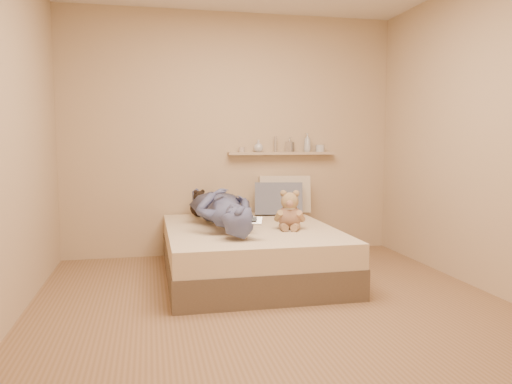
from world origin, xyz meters
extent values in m
plane|color=#896647|center=(0.00, 0.00, 0.00)|extent=(3.80, 3.80, 0.00)
plane|color=tan|center=(0.00, 1.90, 1.30)|extent=(3.60, 0.00, 3.60)
plane|color=tan|center=(0.00, -1.90, 1.30)|extent=(3.60, 0.00, 3.60)
plane|color=tan|center=(-1.80, 0.00, 1.30)|extent=(0.00, 3.80, 3.80)
plane|color=tan|center=(1.80, 0.00, 1.30)|extent=(0.00, 3.80, 3.80)
cube|color=brown|center=(0.00, 0.93, 0.12)|extent=(1.50, 1.90, 0.25)
cube|color=beige|center=(0.00, 0.93, 0.35)|extent=(1.48, 1.88, 0.20)
cube|color=#B6B7BD|center=(-0.11, 0.33, 0.61)|extent=(0.19, 0.13, 0.06)
cube|color=black|center=(-0.11, 0.32, 0.62)|extent=(0.10, 0.07, 0.03)
sphere|color=#966B52|center=(0.33, 0.76, 0.56)|extent=(0.21, 0.21, 0.21)
sphere|color=tan|center=(0.33, 0.75, 0.70)|extent=(0.16, 0.16, 0.16)
sphere|color=#9F8457|center=(0.27, 0.76, 0.77)|extent=(0.06, 0.06, 0.06)
sphere|color=tan|center=(0.38, 0.73, 0.77)|extent=(0.06, 0.06, 0.06)
sphere|color=#9A6C55|center=(0.31, 0.68, 0.69)|extent=(0.07, 0.07, 0.07)
cylinder|color=#9D8053|center=(0.23, 0.76, 0.57)|extent=(0.06, 0.14, 0.12)
cylinder|color=tan|center=(0.42, 0.71, 0.57)|extent=(0.12, 0.15, 0.12)
cylinder|color=#8B694A|center=(0.26, 0.69, 0.48)|extent=(0.08, 0.15, 0.07)
cylinder|color=#9F7954|center=(0.36, 0.66, 0.48)|extent=(0.12, 0.16, 0.07)
cylinder|color=beige|center=(0.33, 0.75, 0.64)|extent=(0.14, 0.14, 0.02)
sphere|color=black|center=(-0.39, 1.68, 0.54)|extent=(0.18, 0.18, 0.18)
sphere|color=black|center=(-0.38, 1.67, 0.66)|extent=(0.12, 0.12, 0.12)
sphere|color=black|center=(-0.42, 1.65, 0.71)|extent=(0.04, 0.04, 0.04)
sphere|color=black|center=(-0.35, 1.68, 0.71)|extent=(0.04, 0.04, 0.04)
cube|color=beige|center=(0.56, 1.76, 0.65)|extent=(0.57, 0.29, 0.42)
cube|color=slate|center=(0.45, 1.62, 0.62)|extent=(0.53, 0.31, 0.36)
imported|color=#4A5174|center=(-0.25, 1.00, 0.63)|extent=(0.62, 1.53, 0.36)
cube|color=tan|center=(0.55, 1.84, 1.10)|extent=(1.20, 0.12, 0.03)
cylinder|color=beige|center=(0.10, 1.84, 1.14)|extent=(0.07, 0.07, 0.05)
imported|color=silver|center=(0.28, 1.84, 1.18)|extent=(0.12, 0.12, 0.13)
cylinder|color=silver|center=(0.47, 1.84, 1.20)|extent=(0.03, 0.03, 0.17)
imported|color=silver|center=(0.64, 1.84, 1.20)|extent=(0.11, 0.11, 0.17)
imported|color=#B3B8BC|center=(0.84, 1.84, 1.22)|extent=(0.11, 0.11, 0.21)
cylinder|color=silver|center=(0.99, 1.84, 1.15)|extent=(0.10, 0.10, 0.08)
camera|label=1|loc=(-0.89, -3.48, 1.22)|focal=35.00mm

